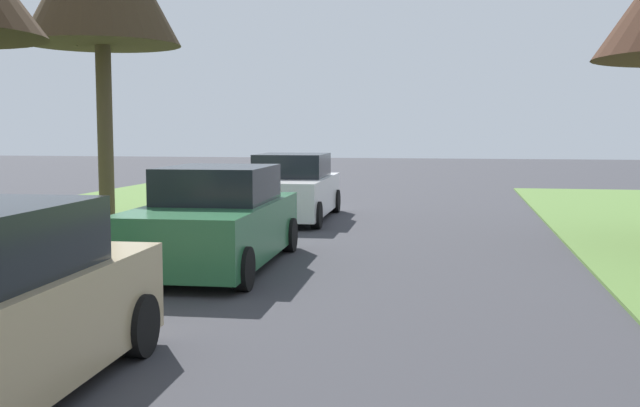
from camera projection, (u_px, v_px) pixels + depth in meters
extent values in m
cylinder|color=#483C2A|center=(105.00, 136.00, 16.39)|extent=(0.34, 0.34, 3.93)
cylinder|color=#483C2A|center=(93.00, 9.00, 16.46)|extent=(0.78, 0.90, 1.73)
cylinder|color=#483C2A|center=(110.00, 22.00, 16.48)|extent=(0.83, 0.17, 1.17)
cylinder|color=#483C2A|center=(121.00, 28.00, 16.51)|extent=(0.97, 0.68, 0.95)
cylinder|color=black|center=(139.00, 326.00, 7.09)|extent=(0.22, 0.61, 0.60)
cube|color=#28663D|center=(215.00, 230.00, 11.72)|extent=(1.98, 4.46, 0.85)
cube|color=black|center=(218.00, 184.00, 11.87)|extent=(1.67, 2.08, 0.56)
cylinder|color=black|center=(243.00, 269.00, 9.99)|extent=(0.22, 0.61, 0.60)
cylinder|color=black|center=(120.00, 265.00, 10.25)|extent=(0.22, 0.61, 0.60)
cylinder|color=black|center=(289.00, 235.00, 13.24)|extent=(0.22, 0.61, 0.60)
cylinder|color=black|center=(195.00, 233.00, 13.50)|extent=(0.22, 0.61, 0.60)
cube|color=white|center=(291.00, 195.00, 18.05)|extent=(1.98, 4.46, 0.85)
cube|color=black|center=(293.00, 165.00, 18.20)|extent=(1.67, 2.08, 0.56)
cylinder|color=black|center=(316.00, 215.00, 16.33)|extent=(0.22, 0.61, 0.60)
cylinder|color=black|center=(239.00, 214.00, 16.58)|extent=(0.22, 0.61, 0.60)
cylinder|color=black|center=(335.00, 201.00, 19.58)|extent=(0.22, 0.61, 0.60)
cylinder|color=black|center=(270.00, 200.00, 19.83)|extent=(0.22, 0.61, 0.60)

